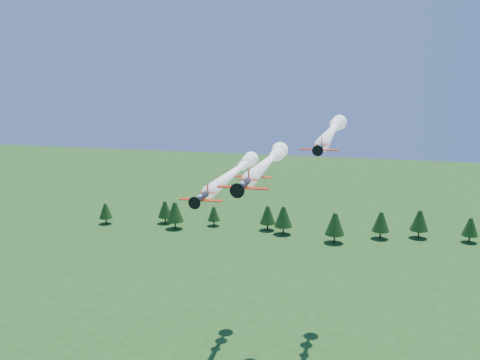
% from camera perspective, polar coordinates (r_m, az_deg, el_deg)
% --- Properties ---
extents(plane_lead, '(8.42, 43.37, 3.70)m').
position_cam_1_polar(plane_lead, '(108.96, 3.12, 2.10)').
color(plane_lead, black).
rests_on(plane_lead, ground).
extents(plane_left, '(7.86, 47.47, 3.70)m').
position_cam_1_polar(plane_left, '(119.91, -0.41, 1.02)').
color(plane_left, black).
rests_on(plane_left, ground).
extents(plane_right, '(6.57, 50.64, 3.70)m').
position_cam_1_polar(plane_right, '(119.55, 9.87, 5.33)').
color(plane_right, black).
rests_on(plane_right, ground).
extents(plane_slot, '(7.18, 7.80, 2.52)m').
position_cam_1_polar(plane_slot, '(101.21, 1.42, 0.55)').
color(plane_slot, black).
rests_on(plane_slot, ground).
extents(treeline, '(159.01, 20.54, 11.58)m').
position_cam_1_polar(treeline, '(207.65, 8.03, -4.17)').
color(treeline, '#382314').
rests_on(treeline, ground).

